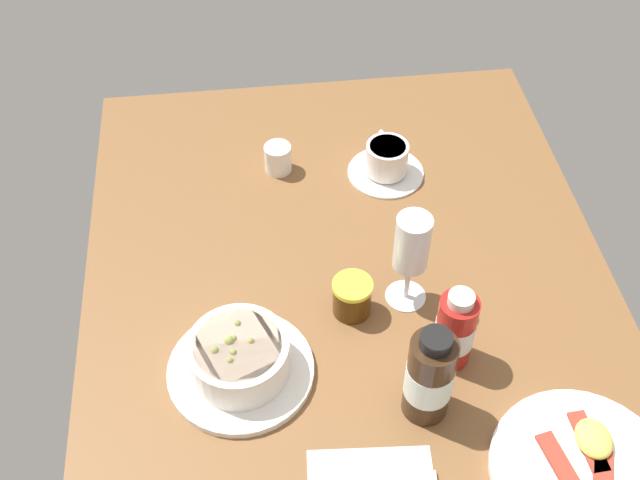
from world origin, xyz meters
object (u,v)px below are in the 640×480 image
Objects in this scene: creamer_jug at (278,158)px; porridge_bowl at (239,359)px; wine_glass at (412,247)px; sauce_bottle_brown at (429,377)px; jam_jar at (352,297)px; breakfast_plate at (583,470)px; sauce_bottle_red at (455,330)px; coffee_cup at (386,161)px.

porridge_bowl is at bearing -11.91° from creamer_jug.
wine_glass is (-10.95, 26.29, 8.05)cm from porridge_bowl.
sauce_bottle_brown is (51.42, 16.03, 4.88)cm from creamer_jug.
porridge_bowl is 3.36× the size of jam_jar.
breakfast_plate is (12.29, 18.38, -6.67)cm from sauce_bottle_brown.
sauce_bottle_brown is at bearing 70.94° from porridge_bowl.
wine_glass is 1.22× the size of sauce_bottle_red.
sauce_bottle_brown is at bearing -34.87° from sauce_bottle_red.
sauce_bottle_brown is at bearing 22.72° from jam_jar.
creamer_jug is 48.70cm from sauce_bottle_red.
creamer_jug is 0.35× the size of sauce_bottle_brown.
sauce_bottle_red is (10.11, 13.04, 3.26)cm from jam_jar.
sauce_bottle_brown is 9.69cm from sauce_bottle_red.
wine_glass is 37.73cm from breakfast_plate.
sauce_bottle_brown reaches higher than porridge_bowl.
creamer_jug is 0.41× the size of sauce_bottle_red.
creamer_jug is at bearing -151.50° from wine_glass.
jam_jar is 0.26× the size of breakfast_plate.
porridge_bowl is 1.50× the size of sauce_bottle_red.
breakfast_plate is (30.30, 25.92, -2.25)cm from jam_jar.
coffee_cup reaches higher than creamer_jug.
coffee_cup is at bearing 80.12° from creamer_jug.
creamer_jug is 72.43cm from breakfast_plate.
sauce_bottle_red is (40.18, 2.32, 3.57)cm from coffee_cup.
porridge_bowl is 48.49cm from coffee_cup.
porridge_bowl is at bearing -35.61° from coffee_cup.
wine_glass is 2.73× the size of jam_jar.
creamer_jug reaches higher than breakfast_plate.
jam_jar is at bearing 14.26° from creamer_jug.
coffee_cup is at bearing 176.10° from wine_glass.
sauce_bottle_brown is (48.07, -3.18, 4.73)cm from coffee_cup.
wine_glass reaches higher than sauce_bottle_brown.
wine_glass is at bearing -160.02° from sauce_bottle_red.
breakfast_plate is at bearing 28.25° from wine_glass.
breakfast_plate is at bearing 32.55° from sauce_bottle_red.
sauce_bottle_brown reaches higher than coffee_cup.
sauce_bottle_brown is (19.60, -1.24, -3.93)cm from wine_glass.
porridge_bowl reaches higher than breakfast_plate.
creamer_jug is at bearing 168.09° from porridge_bowl.
coffee_cup is at bearing 144.39° from porridge_bowl.
sauce_bottle_brown reaches higher than creamer_jug.
wine_glass is 20.03cm from sauce_bottle_brown.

